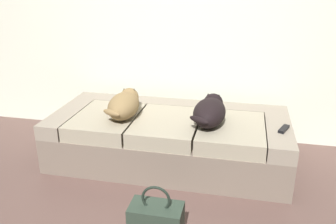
{
  "coord_description": "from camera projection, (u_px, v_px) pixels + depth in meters",
  "views": [
    {
      "loc": [
        0.58,
        -1.55,
        1.51
      ],
      "look_at": [
        0.0,
        1.1,
        0.47
      ],
      "focal_mm": 37.79,
      "sensor_mm": 36.0,
      "label": 1
    }
  ],
  "objects": [
    {
      "name": "couch",
      "position": [
        169.0,
        138.0,
        3.04
      ],
      "size": [
        1.97,
        0.91,
        0.42
      ],
      "color": "#78695B",
      "rests_on": "ground"
    },
    {
      "name": "dog_tan",
      "position": [
        125.0,
        104.0,
        2.93
      ],
      "size": [
        0.28,
        0.58,
        0.2
      ],
      "color": "olive",
      "rests_on": "couch"
    },
    {
      "name": "dog_dark",
      "position": [
        210.0,
        111.0,
        2.78
      ],
      "size": [
        0.28,
        0.59,
        0.2
      ],
      "color": "black",
      "rests_on": "couch"
    },
    {
      "name": "tv_remote",
      "position": [
        284.0,
        129.0,
        2.68
      ],
      "size": [
        0.1,
        0.16,
        0.02
      ],
      "primitive_type": "cube",
      "rotation": [
        0.0,
        0.0,
        -0.39
      ],
      "color": "black",
      "rests_on": "couch"
    },
    {
      "name": "handbag",
      "position": [
        156.0,
        222.0,
        2.13
      ],
      "size": [
        0.32,
        0.18,
        0.38
      ],
      "color": "#2B3A2E",
      "rests_on": "ground"
    }
  ]
}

